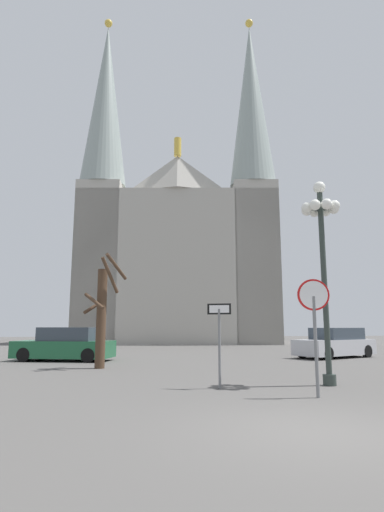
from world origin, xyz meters
TOP-DOWN VIEW (x-y plane):
  - ground_plane at (0.00, 0.00)m, footprint 120.00×120.00m
  - cathedral at (1.17, 34.93)m, footprint 20.18×14.72m
  - stop_sign at (1.38, 2.92)m, footprint 0.74×0.19m
  - one_way_arrow_sign at (-0.59, 4.60)m, footprint 0.61×0.29m
  - street_lamp at (2.54, 4.77)m, footprint 1.15×1.15m
  - bare_tree at (-4.19, 10.34)m, footprint 1.72×1.72m
  - parked_car_near_silver at (7.48, 14.44)m, footprint 4.89×3.60m
  - parked_car_far_green at (-6.16, 14.20)m, footprint 4.86×2.97m

SIDE VIEW (x-z plane):
  - ground_plane at x=0.00m, z-range 0.00..0.00m
  - parked_car_near_silver at x=7.48m, z-range -0.05..1.48m
  - parked_car_far_green at x=-6.16m, z-range -0.05..1.51m
  - one_way_arrow_sign at x=-0.59m, z-range 0.34..2.56m
  - stop_sign at x=1.38m, z-range 0.54..3.28m
  - bare_tree at x=-4.19m, z-range -0.08..4.33m
  - street_lamp at x=2.54m, z-range 1.13..7.02m
  - cathedral at x=1.17m, z-range -6.82..26.38m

